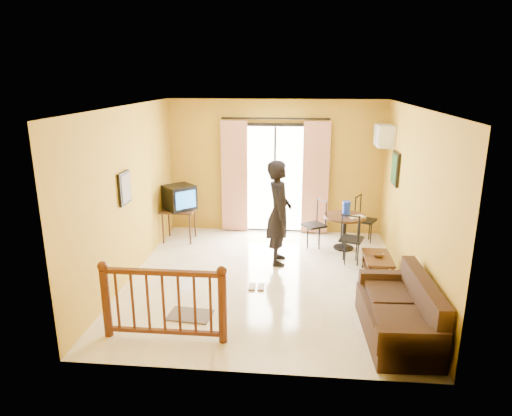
# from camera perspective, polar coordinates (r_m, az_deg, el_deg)

# --- Properties ---
(ground) EXTENTS (5.00, 5.00, 0.00)m
(ground) POSITION_cam_1_polar(r_m,az_deg,el_deg) (7.66, 1.23, -8.86)
(ground) COLOR beige
(ground) RESTS_ON ground
(room_shell) EXTENTS (5.00, 5.00, 5.00)m
(room_shell) POSITION_cam_1_polar(r_m,az_deg,el_deg) (7.11, 1.31, 3.67)
(room_shell) COLOR white
(room_shell) RESTS_ON ground
(balcony_door) EXTENTS (2.25, 0.14, 2.46)m
(balcony_door) POSITION_cam_1_polar(r_m,az_deg,el_deg) (9.60, 2.36, 3.78)
(balcony_door) COLOR black
(balcony_door) RESTS_ON ground
(tv_table) EXTENTS (0.67, 0.55, 0.66)m
(tv_table) POSITION_cam_1_polar(r_m,az_deg,el_deg) (9.35, -9.64, -0.59)
(tv_table) COLOR black
(tv_table) RESTS_ON ground
(television) EXTENTS (0.73, 0.73, 0.49)m
(television) POSITION_cam_1_polar(r_m,az_deg,el_deg) (9.25, -9.54, 1.33)
(television) COLOR black
(television) RESTS_ON tv_table
(picture_left) EXTENTS (0.05, 0.42, 0.52)m
(picture_left) POSITION_cam_1_polar(r_m,az_deg,el_deg) (7.45, -16.09, 2.40)
(picture_left) COLOR black
(picture_left) RESTS_ON room_shell
(dining_table) EXTENTS (0.80, 0.80, 0.67)m
(dining_table) POSITION_cam_1_polar(r_m,az_deg,el_deg) (8.94, 11.02, -1.81)
(dining_table) COLOR black
(dining_table) RESTS_ON ground
(water_jug) EXTENTS (0.15, 0.15, 0.28)m
(water_jug) POSITION_cam_1_polar(r_m,az_deg,el_deg) (8.85, 11.24, -0.08)
(water_jug) COLOR #132EB6
(water_jug) RESTS_ON dining_table
(serving_tray) EXTENTS (0.33, 0.27, 0.02)m
(serving_tray) POSITION_cam_1_polar(r_m,az_deg,el_deg) (8.83, 12.50, -1.09)
(serving_tray) COLOR beige
(serving_tray) RESTS_ON dining_table
(dining_chairs) EXTENTS (1.58, 1.68, 0.95)m
(dining_chairs) POSITION_cam_1_polar(r_m,az_deg,el_deg) (9.04, 10.73, -5.16)
(dining_chairs) COLOR black
(dining_chairs) RESTS_ON ground
(air_conditioner) EXTENTS (0.31, 0.60, 0.40)m
(air_conditioner) POSITION_cam_1_polar(r_m,az_deg,el_deg) (9.09, 15.71, 8.67)
(air_conditioner) COLOR white
(air_conditioner) RESTS_ON room_shell
(botanical_print) EXTENTS (0.05, 0.50, 0.60)m
(botanical_print) POSITION_cam_1_polar(r_m,az_deg,el_deg) (8.55, 17.00, 4.73)
(botanical_print) COLOR black
(botanical_print) RESTS_ON room_shell
(coffee_table) EXTENTS (0.44, 0.80, 0.36)m
(coffee_table) POSITION_cam_1_polar(r_m,az_deg,el_deg) (7.93, 14.95, -6.69)
(coffee_table) COLOR black
(coffee_table) RESTS_ON ground
(bowl) EXTENTS (0.21, 0.21, 0.06)m
(bowl) POSITION_cam_1_polar(r_m,az_deg,el_deg) (7.89, 15.01, -5.66)
(bowl) COLOR brown
(bowl) RESTS_ON coffee_table
(sofa) EXTENTS (0.86, 1.73, 0.82)m
(sofa) POSITION_cam_1_polar(r_m,az_deg,el_deg) (6.25, 17.73, -12.69)
(sofa) COLOR #311D13
(sofa) RESTS_ON ground
(standing_person) EXTENTS (0.49, 0.71, 1.86)m
(standing_person) POSITION_cam_1_polar(r_m,az_deg,el_deg) (8.02, 2.88, -0.59)
(standing_person) COLOR black
(standing_person) RESTS_ON ground
(stair_balustrade) EXTENTS (1.63, 0.13, 1.04)m
(stair_balustrade) POSITION_cam_1_polar(r_m,az_deg,el_deg) (5.93, -11.52, -11.04)
(stair_balustrade) COLOR #471E0F
(stair_balustrade) RESTS_ON ground
(doormat) EXTENTS (0.64, 0.46, 0.02)m
(doormat) POSITION_cam_1_polar(r_m,az_deg,el_deg) (6.65, -8.25, -13.10)
(doormat) COLOR #554B44
(doormat) RESTS_ON ground
(sandals) EXTENTS (0.24, 0.25, 0.03)m
(sandals) POSITION_cam_1_polar(r_m,az_deg,el_deg) (7.36, 0.08, -9.83)
(sandals) COLOR brown
(sandals) RESTS_ON ground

